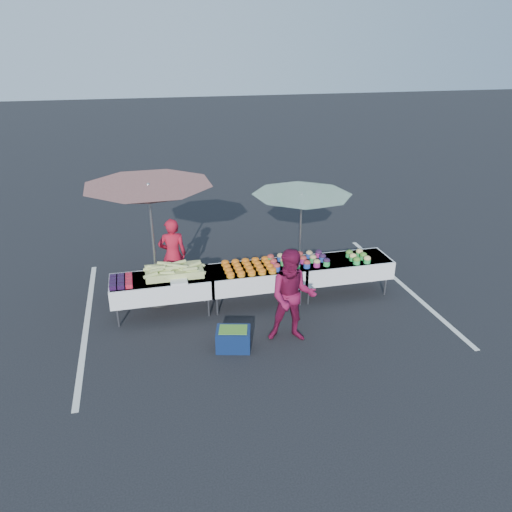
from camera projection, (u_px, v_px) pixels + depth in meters
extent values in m
plane|color=black|center=(256.00, 302.00, 9.85)|extent=(80.00, 80.00, 0.00)
cube|color=silver|center=(87.00, 322.00, 9.15)|extent=(0.10, 5.00, 0.00)
cube|color=silver|center=(403.00, 285.00, 10.54)|extent=(0.10, 5.00, 0.00)
cube|color=white|center=(161.00, 279.00, 9.17)|extent=(1.80, 0.75, 0.04)
cube|color=white|center=(162.00, 286.00, 9.23)|extent=(1.86, 0.81, 0.36)
cylinder|color=slate|center=(118.00, 317.00, 8.94)|extent=(0.04, 0.04, 0.39)
cylinder|color=slate|center=(118.00, 302.00, 9.46)|extent=(0.04, 0.04, 0.39)
cylinder|color=slate|center=(209.00, 307.00, 9.29)|extent=(0.04, 0.04, 0.39)
cylinder|color=slate|center=(204.00, 292.00, 9.82)|extent=(0.04, 0.04, 0.39)
cube|color=white|center=(256.00, 269.00, 9.56)|extent=(1.80, 0.75, 0.04)
cube|color=white|center=(256.00, 276.00, 9.62)|extent=(1.86, 0.81, 0.36)
cylinder|color=slate|center=(217.00, 306.00, 9.33)|extent=(0.04, 0.04, 0.39)
cylinder|color=slate|center=(212.00, 291.00, 9.85)|extent=(0.04, 0.04, 0.39)
cylinder|color=slate|center=(301.00, 296.00, 9.68)|extent=(0.04, 0.04, 0.39)
cylinder|color=slate|center=(291.00, 283.00, 10.21)|extent=(0.04, 0.04, 0.39)
cube|color=white|center=(344.00, 260.00, 9.95)|extent=(1.80, 0.75, 0.04)
cube|color=white|center=(343.00, 267.00, 10.01)|extent=(1.86, 0.81, 0.36)
cylinder|color=slate|center=(308.00, 295.00, 9.72)|extent=(0.04, 0.04, 0.39)
cylinder|color=slate|center=(299.00, 282.00, 10.24)|extent=(0.04, 0.04, 0.39)
cylinder|color=slate|center=(385.00, 286.00, 10.07)|extent=(0.04, 0.04, 0.39)
cylinder|color=slate|center=(372.00, 274.00, 10.60)|extent=(0.04, 0.04, 0.39)
cube|color=black|center=(113.00, 287.00, 8.72)|extent=(0.12, 0.12, 0.08)
cube|color=black|center=(113.00, 284.00, 8.84)|extent=(0.12, 0.12, 0.08)
cube|color=black|center=(113.00, 280.00, 8.97)|extent=(0.12, 0.12, 0.08)
cube|color=black|center=(113.00, 277.00, 9.09)|extent=(0.12, 0.12, 0.08)
cube|color=black|center=(121.00, 286.00, 8.75)|extent=(0.12, 0.12, 0.08)
cube|color=black|center=(121.00, 283.00, 8.87)|extent=(0.12, 0.12, 0.08)
cube|color=black|center=(121.00, 279.00, 9.00)|extent=(0.12, 0.12, 0.08)
cube|color=black|center=(121.00, 276.00, 9.12)|extent=(0.12, 0.12, 0.08)
cube|color=#BE1438|center=(129.00, 285.00, 8.78)|extent=(0.12, 0.12, 0.08)
cube|color=#BE1438|center=(129.00, 282.00, 8.90)|extent=(0.12, 0.12, 0.08)
cube|color=#BE1438|center=(129.00, 279.00, 9.03)|extent=(0.12, 0.12, 0.08)
cube|color=#BE1438|center=(129.00, 275.00, 9.15)|extent=(0.12, 0.12, 0.08)
cube|color=#B0C364|center=(174.00, 272.00, 9.23)|extent=(1.05, 0.55, 0.14)
cylinder|color=#B0C364|center=(190.00, 265.00, 9.42)|extent=(0.27, 0.09, 0.10)
cylinder|color=#B0C364|center=(153.00, 268.00, 9.15)|extent=(0.27, 0.14, 0.07)
cylinder|color=#B0C364|center=(180.00, 266.00, 9.10)|extent=(0.27, 0.14, 0.09)
cylinder|color=#B0C364|center=(151.00, 271.00, 9.15)|extent=(0.27, 0.15, 0.10)
cylinder|color=#B0C364|center=(164.00, 269.00, 9.10)|extent=(0.27, 0.15, 0.08)
cylinder|color=#B0C364|center=(171.00, 265.00, 9.21)|extent=(0.27, 0.10, 0.10)
cylinder|color=#B0C364|center=(172.00, 268.00, 9.10)|extent=(0.27, 0.07, 0.08)
cylinder|color=#B0C364|center=(167.00, 273.00, 9.01)|extent=(0.27, 0.14, 0.09)
cylinder|color=#B0C364|center=(164.00, 263.00, 9.33)|extent=(0.27, 0.12, 0.08)
cylinder|color=#B0C364|center=(198.00, 265.00, 9.39)|extent=(0.27, 0.16, 0.08)
cylinder|color=#B0C364|center=(157.00, 269.00, 9.09)|extent=(0.27, 0.11, 0.07)
cylinder|color=#B0C364|center=(170.00, 276.00, 8.99)|extent=(0.27, 0.10, 0.07)
cylinder|color=#B0C364|center=(179.00, 263.00, 9.34)|extent=(0.27, 0.12, 0.08)
cylinder|color=#B0C364|center=(151.00, 275.00, 8.90)|extent=(0.27, 0.15, 0.08)
cylinder|color=#B0C364|center=(155.00, 267.00, 9.14)|extent=(0.27, 0.10, 0.08)
cylinder|color=#B0C364|center=(185.00, 268.00, 9.20)|extent=(0.27, 0.16, 0.10)
cylinder|color=#B0C364|center=(158.00, 268.00, 9.05)|extent=(0.27, 0.12, 0.09)
cylinder|color=#B0C364|center=(190.00, 269.00, 9.03)|extent=(0.27, 0.09, 0.07)
cylinder|color=#B0C364|center=(193.00, 271.00, 9.10)|extent=(0.27, 0.10, 0.09)
cylinder|color=#B0C364|center=(188.00, 271.00, 9.14)|extent=(0.27, 0.12, 0.09)
cylinder|color=#B0C364|center=(178.00, 264.00, 9.44)|extent=(0.27, 0.10, 0.08)
cylinder|color=#B0C364|center=(194.00, 265.00, 9.25)|extent=(0.27, 0.14, 0.10)
cylinder|color=#B0C364|center=(190.00, 264.00, 9.46)|extent=(0.27, 0.12, 0.07)
cylinder|color=#B0C364|center=(186.00, 265.00, 9.43)|extent=(0.27, 0.07, 0.10)
cylinder|color=#B0C364|center=(198.00, 273.00, 9.10)|extent=(0.27, 0.09, 0.10)
cylinder|color=#B0C364|center=(156.00, 270.00, 8.95)|extent=(0.27, 0.17, 0.08)
cube|color=white|center=(179.00, 282.00, 8.94)|extent=(0.30, 0.25, 0.05)
cylinder|color=orange|center=(231.00, 276.00, 9.17)|extent=(0.15, 0.15, 0.05)
ellipsoid|color=#C34F0B|center=(231.00, 274.00, 9.15)|extent=(0.15, 0.15, 0.08)
cylinder|color=orange|center=(229.00, 272.00, 9.33)|extent=(0.15, 0.15, 0.05)
ellipsoid|color=#C34F0B|center=(229.00, 270.00, 9.31)|extent=(0.15, 0.15, 0.08)
cylinder|color=orange|center=(227.00, 268.00, 9.49)|extent=(0.15, 0.15, 0.05)
ellipsoid|color=#C34F0B|center=(227.00, 266.00, 9.47)|extent=(0.15, 0.15, 0.08)
cylinder|color=orange|center=(225.00, 264.00, 9.65)|extent=(0.15, 0.15, 0.05)
ellipsoid|color=#C34F0B|center=(225.00, 262.00, 9.64)|extent=(0.15, 0.15, 0.08)
cylinder|color=orange|center=(241.00, 275.00, 9.21)|extent=(0.15, 0.15, 0.05)
ellipsoid|color=#C34F0B|center=(241.00, 273.00, 9.20)|extent=(0.15, 0.15, 0.08)
cylinder|color=orange|center=(239.00, 271.00, 9.37)|extent=(0.15, 0.15, 0.05)
ellipsoid|color=#C34F0B|center=(239.00, 269.00, 9.36)|extent=(0.15, 0.15, 0.08)
cylinder|color=orange|center=(237.00, 267.00, 9.53)|extent=(0.15, 0.15, 0.05)
ellipsoid|color=#C34F0B|center=(237.00, 265.00, 9.52)|extent=(0.15, 0.15, 0.08)
cylinder|color=orange|center=(235.00, 263.00, 9.69)|extent=(0.15, 0.15, 0.05)
ellipsoid|color=#C34F0B|center=(235.00, 261.00, 9.68)|extent=(0.15, 0.15, 0.08)
cylinder|color=orange|center=(252.00, 274.00, 9.26)|extent=(0.15, 0.15, 0.05)
ellipsoid|color=#C34F0B|center=(252.00, 272.00, 9.24)|extent=(0.15, 0.15, 0.08)
cylinder|color=orange|center=(250.00, 270.00, 9.42)|extent=(0.15, 0.15, 0.05)
ellipsoid|color=#C34F0B|center=(250.00, 268.00, 9.40)|extent=(0.15, 0.15, 0.08)
cylinder|color=orange|center=(247.00, 266.00, 9.58)|extent=(0.15, 0.15, 0.05)
ellipsoid|color=#C34F0B|center=(247.00, 264.00, 9.56)|extent=(0.15, 0.15, 0.08)
cylinder|color=orange|center=(245.00, 262.00, 9.74)|extent=(0.15, 0.15, 0.05)
ellipsoid|color=#C34F0B|center=(245.00, 260.00, 9.72)|extent=(0.15, 0.15, 0.08)
cylinder|color=orange|center=(262.00, 273.00, 9.30)|extent=(0.15, 0.15, 0.05)
ellipsoid|color=#C34F0B|center=(262.00, 271.00, 9.28)|extent=(0.15, 0.15, 0.08)
cylinder|color=orange|center=(260.00, 269.00, 9.46)|extent=(0.15, 0.15, 0.05)
ellipsoid|color=#C34F0B|center=(260.00, 267.00, 9.44)|extent=(0.15, 0.15, 0.08)
cylinder|color=orange|center=(258.00, 265.00, 9.62)|extent=(0.15, 0.15, 0.05)
ellipsoid|color=#C34F0B|center=(258.00, 263.00, 9.60)|extent=(0.15, 0.15, 0.08)
cylinder|color=orange|center=(255.00, 261.00, 9.78)|extent=(0.15, 0.15, 0.05)
ellipsoid|color=#C34F0B|center=(255.00, 259.00, 9.77)|extent=(0.15, 0.15, 0.08)
cylinder|color=orange|center=(272.00, 271.00, 9.34)|extent=(0.15, 0.15, 0.05)
ellipsoid|color=#C34F0B|center=(273.00, 270.00, 9.33)|extent=(0.15, 0.15, 0.08)
cylinder|color=orange|center=(270.00, 268.00, 9.50)|extent=(0.15, 0.15, 0.05)
ellipsoid|color=#C34F0B|center=(270.00, 266.00, 9.49)|extent=(0.15, 0.15, 0.08)
cylinder|color=orange|center=(268.00, 264.00, 9.66)|extent=(0.15, 0.15, 0.05)
ellipsoid|color=#C34F0B|center=(268.00, 262.00, 9.65)|extent=(0.15, 0.15, 0.08)
cylinder|color=orange|center=(265.00, 260.00, 9.82)|extent=(0.15, 0.15, 0.05)
ellipsoid|color=#C34F0B|center=(265.00, 258.00, 9.81)|extent=(0.15, 0.15, 0.08)
cylinder|color=#2244A3|center=(277.00, 268.00, 9.41)|extent=(0.13, 0.13, 0.10)
ellipsoid|color=maroon|center=(277.00, 266.00, 9.38)|extent=(0.14, 0.14, 0.10)
cylinder|color=#A32372|center=(274.00, 264.00, 9.60)|extent=(0.13, 0.13, 0.10)
ellipsoid|color=maroon|center=(274.00, 261.00, 9.58)|extent=(0.14, 0.14, 0.10)
cylinder|color=green|center=(271.00, 259.00, 9.80)|extent=(0.13, 0.13, 0.10)
ellipsoid|color=maroon|center=(271.00, 257.00, 9.78)|extent=(0.14, 0.14, 0.10)
cylinder|color=#A32372|center=(287.00, 267.00, 9.45)|extent=(0.13, 0.13, 0.10)
ellipsoid|color=tan|center=(287.00, 265.00, 9.43)|extent=(0.14, 0.14, 0.10)
cylinder|color=green|center=(284.00, 263.00, 9.65)|extent=(0.13, 0.13, 0.10)
ellipsoid|color=tan|center=(284.00, 260.00, 9.62)|extent=(0.14, 0.14, 0.10)
cylinder|color=#2244A3|center=(280.00, 258.00, 9.84)|extent=(0.13, 0.13, 0.10)
ellipsoid|color=tan|center=(280.00, 256.00, 9.82)|extent=(0.14, 0.14, 0.10)
cylinder|color=green|center=(297.00, 266.00, 9.50)|extent=(0.13, 0.13, 0.10)
ellipsoid|color=black|center=(297.00, 264.00, 9.47)|extent=(0.14, 0.14, 0.10)
cylinder|color=#2244A3|center=(293.00, 262.00, 9.69)|extent=(0.13, 0.13, 0.10)
ellipsoid|color=black|center=(294.00, 259.00, 9.67)|extent=(0.14, 0.14, 0.10)
cylinder|color=#A32372|center=(290.00, 257.00, 9.89)|extent=(0.13, 0.13, 0.10)
ellipsoid|color=black|center=(290.00, 255.00, 9.86)|extent=(0.14, 0.14, 0.10)
cylinder|color=#2244A3|center=(307.00, 265.00, 9.54)|extent=(0.13, 0.13, 0.10)
ellipsoid|color=maroon|center=(307.00, 262.00, 9.52)|extent=(0.14, 0.14, 0.10)
cylinder|color=#A32372|center=(303.00, 261.00, 9.74)|extent=(0.13, 0.13, 0.10)
ellipsoid|color=maroon|center=(303.00, 258.00, 9.71)|extent=(0.14, 0.14, 0.10)
cylinder|color=green|center=(300.00, 256.00, 9.93)|extent=(0.13, 0.13, 0.10)
ellipsoid|color=maroon|center=(300.00, 254.00, 9.91)|extent=(0.14, 0.14, 0.10)
cylinder|color=#A32372|center=(317.00, 264.00, 9.58)|extent=(0.13, 0.13, 0.10)
ellipsoid|color=tan|center=(317.00, 261.00, 9.56)|extent=(0.14, 0.14, 0.10)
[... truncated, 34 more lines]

